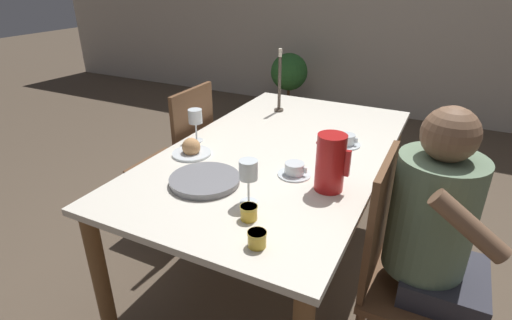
{
  "coord_description": "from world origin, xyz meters",
  "views": [
    {
      "loc": [
        0.74,
        -1.74,
        1.59
      ],
      "look_at": [
        0.0,
        -0.27,
        0.81
      ],
      "focal_mm": 28.0,
      "sensor_mm": 36.0,
      "label": 1
    }
  ],
  "objects_px": {
    "person_seated": "(438,235)",
    "candlestick_tall": "(279,87)",
    "serving_tray": "(205,180)",
    "wine_glass_water": "(195,118)",
    "potted_plant": "(289,75)",
    "jam_jar_amber": "(249,212)",
    "chair_person_side": "(402,273)",
    "teacup_near_person": "(294,170)",
    "teacup_across": "(346,141)",
    "chair_opposite": "(180,160)",
    "jam_jar_red": "(257,238)",
    "bread_plate": "(191,149)",
    "red_pitcher": "(330,162)",
    "wine_glass_juice": "(248,172)"
  },
  "relations": [
    {
      "from": "person_seated",
      "to": "serving_tray",
      "type": "relative_size",
      "value": 3.91
    },
    {
      "from": "chair_person_side",
      "to": "jam_jar_red",
      "type": "distance_m",
      "value": 0.65
    },
    {
      "from": "red_pitcher",
      "to": "potted_plant",
      "type": "distance_m",
      "value": 3.26
    },
    {
      "from": "wine_glass_water",
      "to": "serving_tray",
      "type": "relative_size",
      "value": 0.58
    },
    {
      "from": "serving_tray",
      "to": "candlestick_tall",
      "type": "bearing_deg",
      "value": 96.18
    },
    {
      "from": "candlestick_tall",
      "to": "potted_plant",
      "type": "xyz_separation_m",
      "value": [
        -0.78,
        2.08,
        -0.45
      ]
    },
    {
      "from": "teacup_across",
      "to": "teacup_near_person",
      "type": "bearing_deg",
      "value": -104.81
    },
    {
      "from": "serving_tray",
      "to": "jam_jar_red",
      "type": "height_order",
      "value": "jam_jar_red"
    },
    {
      "from": "jam_jar_amber",
      "to": "jam_jar_red",
      "type": "bearing_deg",
      "value": -52.71
    },
    {
      "from": "wine_glass_juice",
      "to": "teacup_near_person",
      "type": "relative_size",
      "value": 1.23
    },
    {
      "from": "red_pitcher",
      "to": "bread_plate",
      "type": "distance_m",
      "value": 0.72
    },
    {
      "from": "chair_person_side",
      "to": "teacup_across",
      "type": "distance_m",
      "value": 0.76
    },
    {
      "from": "wine_glass_water",
      "to": "bread_plate",
      "type": "xyz_separation_m",
      "value": [
        0.08,
        -0.16,
        -0.1
      ]
    },
    {
      "from": "bread_plate",
      "to": "person_seated",
      "type": "bearing_deg",
      "value": -4.52
    },
    {
      "from": "chair_person_side",
      "to": "chair_opposite",
      "type": "distance_m",
      "value": 1.47
    },
    {
      "from": "person_seated",
      "to": "chair_opposite",
      "type": "bearing_deg",
      "value": -105.8
    },
    {
      "from": "teacup_near_person",
      "to": "candlestick_tall",
      "type": "height_order",
      "value": "candlestick_tall"
    },
    {
      "from": "wine_glass_water",
      "to": "person_seated",
      "type": "bearing_deg",
      "value": -11.49
    },
    {
      "from": "bread_plate",
      "to": "jam_jar_red",
      "type": "height_order",
      "value": "bread_plate"
    },
    {
      "from": "teacup_across",
      "to": "bread_plate",
      "type": "height_order",
      "value": "bread_plate"
    },
    {
      "from": "person_seated",
      "to": "jam_jar_amber",
      "type": "relative_size",
      "value": 18.23
    },
    {
      "from": "candlestick_tall",
      "to": "potted_plant",
      "type": "distance_m",
      "value": 2.26
    },
    {
      "from": "person_seated",
      "to": "chair_person_side",
      "type": "bearing_deg",
      "value": -72.99
    },
    {
      "from": "person_seated",
      "to": "serving_tray",
      "type": "bearing_deg",
      "value": -82.17
    },
    {
      "from": "person_seated",
      "to": "potted_plant",
      "type": "distance_m",
      "value": 3.51
    },
    {
      "from": "chair_person_side",
      "to": "candlestick_tall",
      "type": "xyz_separation_m",
      "value": [
        -0.95,
        0.94,
        0.4
      ]
    },
    {
      "from": "wine_glass_water",
      "to": "potted_plant",
      "type": "xyz_separation_m",
      "value": [
        -0.59,
        2.74,
        -0.42
      ]
    },
    {
      "from": "chair_person_side",
      "to": "jam_jar_red",
      "type": "bearing_deg",
      "value": -49.06
    },
    {
      "from": "wine_glass_water",
      "to": "chair_person_side",
      "type": "bearing_deg",
      "value": -13.76
    },
    {
      "from": "person_seated",
      "to": "teacup_across",
      "type": "height_order",
      "value": "person_seated"
    },
    {
      "from": "red_pitcher",
      "to": "wine_glass_water",
      "type": "bearing_deg",
      "value": 166.76
    },
    {
      "from": "chair_opposite",
      "to": "potted_plant",
      "type": "relative_size",
      "value": 1.36
    },
    {
      "from": "person_seated",
      "to": "jam_jar_red",
      "type": "bearing_deg",
      "value": -52.41
    },
    {
      "from": "chair_opposite",
      "to": "jam_jar_red",
      "type": "distance_m",
      "value": 1.3
    },
    {
      "from": "teacup_near_person",
      "to": "bread_plate",
      "type": "height_order",
      "value": "bread_plate"
    },
    {
      "from": "potted_plant",
      "to": "wine_glass_water",
      "type": "bearing_deg",
      "value": -77.89
    },
    {
      "from": "serving_tray",
      "to": "potted_plant",
      "type": "bearing_deg",
      "value": 105.94
    },
    {
      "from": "chair_person_side",
      "to": "teacup_near_person",
      "type": "xyz_separation_m",
      "value": [
        -0.52,
        0.14,
        0.27
      ]
    },
    {
      "from": "wine_glass_juice",
      "to": "jam_jar_red",
      "type": "distance_m",
      "value": 0.3
    },
    {
      "from": "chair_person_side",
      "to": "jam_jar_amber",
      "type": "relative_size",
      "value": 15.01
    },
    {
      "from": "red_pitcher",
      "to": "jam_jar_red",
      "type": "distance_m",
      "value": 0.5
    },
    {
      "from": "jam_jar_red",
      "to": "teacup_across",
      "type": "bearing_deg",
      "value": 87.81
    },
    {
      "from": "person_seated",
      "to": "candlestick_tall",
      "type": "xyz_separation_m",
      "value": [
        -1.04,
        0.91,
        0.21
      ]
    },
    {
      "from": "person_seated",
      "to": "candlestick_tall",
      "type": "bearing_deg",
      "value": -131.14
    },
    {
      "from": "red_pitcher",
      "to": "bread_plate",
      "type": "height_order",
      "value": "red_pitcher"
    },
    {
      "from": "teacup_across",
      "to": "bread_plate",
      "type": "bearing_deg",
      "value": -144.7
    },
    {
      "from": "person_seated",
      "to": "serving_tray",
      "type": "distance_m",
      "value": 0.94
    },
    {
      "from": "candlestick_tall",
      "to": "chair_person_side",
      "type": "bearing_deg",
      "value": -44.7
    },
    {
      "from": "jam_jar_amber",
      "to": "chair_person_side",
      "type": "bearing_deg",
      "value": 25.28
    },
    {
      "from": "teacup_across",
      "to": "jam_jar_amber",
      "type": "height_order",
      "value": "teacup_across"
    }
  ]
}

